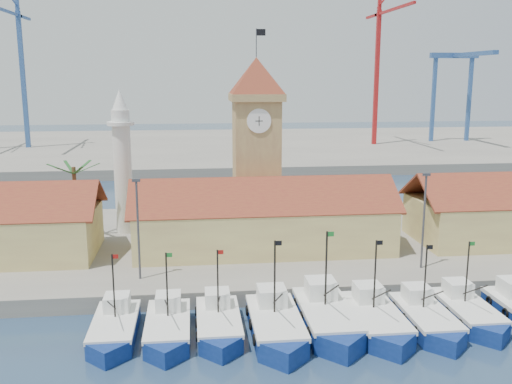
{
  "coord_description": "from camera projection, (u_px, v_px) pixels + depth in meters",
  "views": [
    {
      "loc": [
        -7.18,
        -37.0,
        19.18
      ],
      "look_at": [
        -0.94,
        18.0,
        7.9
      ],
      "focal_mm": 40.0,
      "sensor_mm": 36.0,
      "label": 1
    }
  ],
  "objects": [
    {
      "name": "ground",
      "position": [
        297.0,
        350.0,
        40.64
      ],
      "size": [
        400.0,
        400.0,
        0.0
      ],
      "primitive_type": "plane",
      "color": "#1C314B",
      "rests_on": "ground"
    },
    {
      "name": "quay",
      "position": [
        258.0,
        244.0,
        63.86
      ],
      "size": [
        140.0,
        32.0,
        1.5
      ],
      "primitive_type": "cube",
      "color": "gray",
      "rests_on": "ground"
    },
    {
      "name": "terminal",
      "position": [
        220.0,
        148.0,
        147.54
      ],
      "size": [
        240.0,
        80.0,
        2.0
      ],
      "primitive_type": "cube",
      "color": "gray",
      "rests_on": "ground"
    },
    {
      "name": "boat_0",
      "position": [
        114.0,
        330.0,
        42.22
      ],
      "size": [
        3.22,
        8.83,
        6.68
      ],
      "color": "navy",
      "rests_on": "ground"
    },
    {
      "name": "boat_1",
      "position": [
        168.0,
        330.0,
        42.32
      ],
      "size": [
        3.27,
        8.95,
        6.77
      ],
      "color": "navy",
      "rests_on": "ground"
    },
    {
      "name": "boat_2",
      "position": [
        219.0,
        326.0,
        42.97
      ],
      "size": [
        3.27,
        8.96,
        6.78
      ],
      "color": "navy",
      "rests_on": "ground"
    },
    {
      "name": "boat_3",
      "position": [
        276.0,
        327.0,
        42.48
      ],
      "size": [
        3.7,
        10.13,
        7.67
      ],
      "color": "navy",
      "rests_on": "ground"
    },
    {
      "name": "boat_4",
      "position": [
        328.0,
        320.0,
        43.68
      ],
      "size": [
        3.88,
        10.62,
        8.04
      ],
      "color": "navy",
      "rests_on": "ground"
    },
    {
      "name": "boat_5",
      "position": [
        377.0,
        322.0,
        43.52
      ],
      "size": [
        3.56,
        9.74,
        7.37
      ],
      "color": "navy",
      "rests_on": "ground"
    },
    {
      "name": "boat_6",
      "position": [
        427.0,
        321.0,
        43.85
      ],
      "size": [
        3.33,
        9.12,
        6.9
      ],
      "color": "navy",
      "rests_on": "ground"
    },
    {
      "name": "boat_7",
      "position": [
        469.0,
        314.0,
        45.08
      ],
      "size": [
        3.28,
        8.98,
        6.8
      ],
      "color": "navy",
      "rests_on": "ground"
    },
    {
      "name": "hall_center",
      "position": [
        263.0,
        225.0,
        59.32
      ],
      "size": [
        27.04,
        10.13,
        7.61
      ],
      "color": "#DBCD78",
      "rests_on": "quay"
    },
    {
      "name": "clock_tower",
      "position": [
        256.0,
        142.0,
        63.56
      ],
      "size": [
        5.8,
        5.8,
        22.7
      ],
      "color": "tan",
      "rests_on": "quay"
    },
    {
      "name": "minaret",
      "position": [
        122.0,
        161.0,
        64.31
      ],
      "size": [
        3.0,
        3.0,
        16.3
      ],
      "color": "silver",
      "rests_on": "quay"
    },
    {
      "name": "palm_tree",
      "position": [
        75.0,
        196.0,
        62.5
      ],
      "size": [
        5.6,
        5.03,
        8.39
      ],
      "color": "brown",
      "rests_on": "quay"
    },
    {
      "name": "lamp_posts",
      "position": [
        279.0,
        220.0,
        51.09
      ],
      "size": [
        80.7,
        0.25,
        9.03
      ],
      "color": "#3F3F44",
      "rests_on": "quay"
    },
    {
      "name": "crane_blue_near",
      "position": [
        20.0,
        57.0,
        134.53
      ],
      "size": [
        1.0,
        31.83,
        39.23
      ],
      "color": "#305592",
      "rests_on": "terminal"
    },
    {
      "name": "crane_red_right",
      "position": [
        379.0,
        55.0,
        140.93
      ],
      "size": [
        1.0,
        32.88,
        40.21
      ],
      "color": "#A8191A",
      "rests_on": "terminal"
    },
    {
      "name": "gantry",
      "position": [
        459.0,
        73.0,
        147.32
      ],
      "size": [
        13.0,
        22.0,
        23.2
      ],
      "color": "#305592",
      "rests_on": "terminal"
    }
  ]
}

